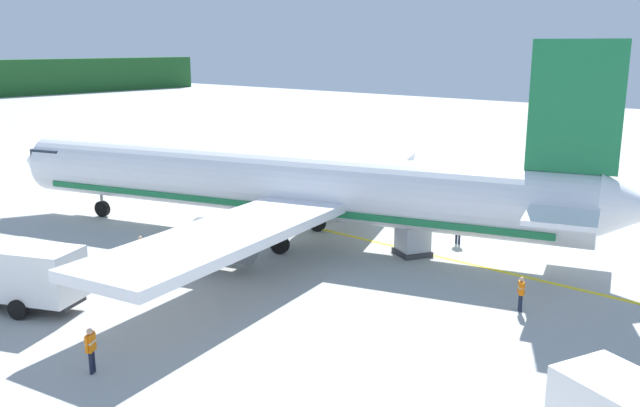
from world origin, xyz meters
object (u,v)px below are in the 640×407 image
crew_loader_left (458,227)px  crew_loader_right (521,291)px  service_truck_fuel (18,274)px  crew_marshaller (141,249)px  airliner_foreground (285,186)px  cargo_container_near (412,240)px  crew_supervisor (91,347)px

crew_loader_left → crew_loader_right: size_ratio=1.10×
crew_loader_left → crew_loader_right: (-7.38, -7.43, -0.10)m
service_truck_fuel → crew_marshaller: 7.09m
service_truck_fuel → crew_loader_right: bearing=-49.6°
crew_marshaller → airliner_foreground: bearing=-14.7°
airliner_foreground → crew_loader_left: airliner_foreground is taller
cargo_container_near → crew_loader_left: size_ratio=1.33×
airliner_foreground → service_truck_fuel: size_ratio=6.35×
service_truck_fuel → crew_supervisor: (-1.18, -8.04, -0.58)m
crew_marshaller → crew_supervisor: (-8.18, -8.96, 0.02)m
cargo_container_near → crew_loader_right: (-3.79, -8.29, 0.07)m
crew_loader_right → crew_supervisor: crew_supervisor is taller
service_truck_fuel → crew_loader_right: size_ratio=4.00×
airliner_foreground → crew_supervisor: (-16.93, -6.66, -2.37)m
service_truck_fuel → cargo_container_near: service_truck_fuel is taller
airliner_foreground → crew_marshaller: airliner_foreground is taller
crew_loader_left → crew_marshaller: bearing=144.7°
crew_loader_left → crew_supervisor: size_ratio=1.02×
airliner_foreground → crew_marshaller: size_ratio=23.92×
crew_loader_left → crew_supervisor: crew_loader_left is taller
crew_loader_left → airliner_foreground: bearing=126.8°
cargo_container_near → crew_loader_right: cargo_container_near is taller
service_truck_fuel → crew_marshaller: service_truck_fuel is taller
cargo_container_near → crew_marshaller: (-11.35, 9.73, 0.13)m
cargo_container_near → crew_marshaller: bearing=139.4°
crew_marshaller → service_truck_fuel: bearing=-172.5°
crew_supervisor → service_truck_fuel: bearing=81.7°
service_truck_fuel → crew_supervisor: size_ratio=3.71×
airliner_foreground → service_truck_fuel: airliner_foreground is taller
cargo_container_near → crew_marshaller: 14.96m
service_truck_fuel → crew_loader_right: (14.57, -17.10, -0.66)m
crew_marshaller → crew_loader_left: 18.32m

